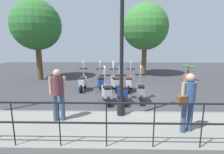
# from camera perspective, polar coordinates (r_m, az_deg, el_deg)

# --- Properties ---
(ground_plane) EXTENTS (28.00, 28.00, 0.00)m
(ground_plane) POSITION_cam_1_polar(r_m,az_deg,el_deg) (8.24, 3.47, -6.44)
(ground_plane) COLOR #38383D
(promenade_walkway) EXTENTS (2.20, 20.00, 0.15)m
(promenade_walkway) POSITION_cam_1_polar(r_m,az_deg,el_deg) (5.30, 4.85, -16.15)
(promenade_walkway) COLOR gray
(promenade_walkway) RESTS_ON ground_plane
(fence_railing) EXTENTS (0.04, 16.03, 1.07)m
(fence_railing) POSITION_cam_1_polar(r_m,az_deg,el_deg) (4.00, 6.00, -12.75)
(fence_railing) COLOR black
(fence_railing) RESTS_ON promenade_walkway
(lamp_post_near) EXTENTS (0.26, 0.90, 4.41)m
(lamp_post_near) POSITION_cam_1_polar(r_m,az_deg,el_deg) (5.46, 3.15, 7.07)
(lamp_post_near) COLOR black
(lamp_post_near) RESTS_ON promenade_walkway
(pedestrian_with_bag) EXTENTS (0.48, 0.61, 1.59)m
(pedestrian_with_bag) POSITION_cam_1_polar(r_m,az_deg,el_deg) (4.97, 23.57, -6.44)
(pedestrian_with_bag) COLOR #384C70
(pedestrian_with_bag) RESTS_ON promenade_walkway
(pedestrian_distant) EXTENTS (0.37, 0.48, 1.59)m
(pedestrian_distant) POSITION_cam_1_polar(r_m,az_deg,el_deg) (5.47, -17.26, -4.40)
(pedestrian_distant) COLOR #384C70
(pedestrian_distant) RESTS_ON promenade_walkway
(tree_large) EXTENTS (3.16, 3.16, 5.15)m
(tree_large) POSITION_cam_1_polar(r_m,az_deg,el_deg) (12.65, -23.45, 15.14)
(tree_large) COLOR brown
(tree_large) RESTS_ON ground_plane
(tree_distant) EXTENTS (3.35, 3.35, 5.27)m
(tree_distant) POSITION_cam_1_polar(r_m,az_deg,el_deg) (13.45, 10.77, 15.71)
(tree_distant) COLOR brown
(tree_distant) RESTS_ON ground_plane
(potted_palm) EXTENTS (1.06, 0.66, 1.05)m
(potted_palm) POSITION_cam_1_polar(r_m,az_deg,el_deg) (12.34, 23.57, 0.75)
(potted_palm) COLOR #9E5B3D
(potted_palm) RESTS_ON ground_plane
(scooter_near_0) EXTENTS (1.23, 0.44, 1.54)m
(scooter_near_0) POSITION_cam_1_polar(r_m,az_deg,el_deg) (7.52, 9.30, -4.48)
(scooter_near_0) COLOR black
(scooter_near_0) RESTS_ON ground_plane
(scooter_near_1) EXTENTS (1.21, 0.51, 1.54)m
(scooter_near_1) POSITION_cam_1_polar(r_m,az_deg,el_deg) (7.27, 3.29, -4.89)
(scooter_near_1) COLOR black
(scooter_near_1) RESTS_ON ground_plane
(scooter_near_2) EXTENTS (1.21, 0.52, 1.54)m
(scooter_near_2) POSITION_cam_1_polar(r_m,az_deg,el_deg) (7.25, -1.90, -4.93)
(scooter_near_2) COLOR black
(scooter_near_2) RESTS_ON ground_plane
(scooter_far_0) EXTENTS (1.22, 0.51, 1.54)m
(scooter_far_0) POSITION_cam_1_polar(r_m,az_deg,el_deg) (9.02, 5.83, -1.72)
(scooter_far_0) COLOR black
(scooter_far_0) RESTS_ON ground_plane
(scooter_far_1) EXTENTS (1.21, 0.52, 1.54)m
(scooter_far_1) POSITION_cam_1_polar(r_m,az_deg,el_deg) (9.00, 0.91, -1.70)
(scooter_far_1) COLOR black
(scooter_far_1) RESTS_ON ground_plane
(scooter_far_2) EXTENTS (1.22, 0.49, 1.54)m
(scooter_far_2) POSITION_cam_1_polar(r_m,az_deg,el_deg) (9.04, -3.66, -1.65)
(scooter_far_2) COLOR black
(scooter_far_2) RESTS_ON ground_plane
(scooter_far_3) EXTENTS (1.23, 0.44, 1.54)m
(scooter_far_3) POSITION_cam_1_polar(r_m,az_deg,el_deg) (9.22, -9.53, -1.53)
(scooter_far_3) COLOR black
(scooter_far_3) RESTS_ON ground_plane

